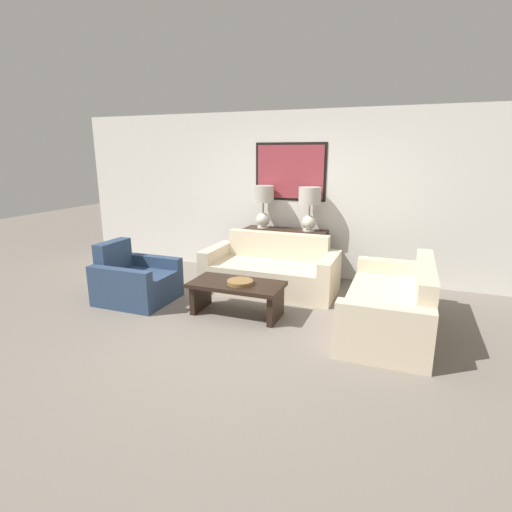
% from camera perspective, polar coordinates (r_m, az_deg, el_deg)
% --- Properties ---
extents(ground_plane, '(20.00, 20.00, 0.00)m').
position_cam_1_polar(ground_plane, '(4.78, -3.71, -10.21)').
color(ground_plane, slate).
extents(back_wall, '(7.88, 0.12, 2.65)m').
position_cam_1_polar(back_wall, '(6.68, 4.98, 8.75)').
color(back_wall, silver).
rests_on(back_wall, ground_plane).
extents(console_table, '(1.35, 0.37, 0.80)m').
position_cam_1_polar(console_table, '(6.58, 4.16, 0.43)').
color(console_table, '#332319').
rests_on(console_table, ground_plane).
extents(table_lamp_left, '(0.35, 0.35, 0.69)m').
position_cam_1_polar(table_lamp_left, '(6.55, 1.03, 7.84)').
color(table_lamp_left, silver).
rests_on(table_lamp_left, console_table).
extents(table_lamp_right, '(0.35, 0.35, 0.69)m').
position_cam_1_polar(table_lamp_right, '(6.33, 7.67, 7.49)').
color(table_lamp_right, silver).
rests_on(table_lamp_right, console_table).
extents(couch_by_back_wall, '(1.94, 0.92, 0.81)m').
position_cam_1_polar(couch_by_back_wall, '(5.97, 2.17, -2.23)').
color(couch_by_back_wall, beige).
rests_on(couch_by_back_wall, ground_plane).
extents(couch_by_side, '(0.92, 1.94, 0.81)m').
position_cam_1_polar(couch_by_side, '(4.91, 18.84, -6.80)').
color(couch_by_side, beige).
rests_on(couch_by_side, ground_plane).
extents(coffee_table, '(1.16, 0.59, 0.42)m').
position_cam_1_polar(coffee_table, '(5.03, -2.77, -5.05)').
color(coffee_table, black).
rests_on(coffee_table, ground_plane).
extents(decorative_bowl, '(0.33, 0.33, 0.05)m').
position_cam_1_polar(decorative_bowl, '(4.94, -2.28, -3.76)').
color(decorative_bowl, olive).
rests_on(decorative_bowl, coffee_table).
extents(armchair_near_back_wall, '(0.94, 0.86, 0.81)m').
position_cam_1_polar(armchair_near_back_wall, '(5.77, -16.88, -3.51)').
color(armchair_near_back_wall, navy).
rests_on(armchair_near_back_wall, ground_plane).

